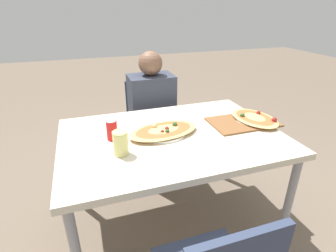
{
  "coord_description": "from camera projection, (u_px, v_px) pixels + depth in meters",
  "views": [
    {
      "loc": [
        -0.49,
        -1.4,
        1.51
      ],
      "look_at": [
        -0.02,
        0.01,
        0.82
      ],
      "focal_mm": 28.0,
      "sensor_mm": 36.0,
      "label": 1
    }
  ],
  "objects": [
    {
      "name": "chair_far_seated",
      "position": [
        149.0,
        122.0,
        2.48
      ],
      "size": [
        0.4,
        0.4,
        0.87
      ],
      "rotation": [
        0.0,
        0.0,
        3.14
      ],
      "color": "#2D3851",
      "rests_on": "ground_plane"
    },
    {
      "name": "drink_glass",
      "position": [
        121.0,
        143.0,
        1.42
      ],
      "size": [
        0.08,
        0.08,
        0.14
      ],
      "color": "#E0DB7F",
      "rests_on": "dining_table"
    },
    {
      "name": "pizza_main",
      "position": [
        164.0,
        131.0,
        1.67
      ],
      "size": [
        0.5,
        0.33,
        0.06
      ],
      "color": "white",
      "rests_on": "dining_table"
    },
    {
      "name": "person_seated",
      "position": [
        152.0,
        107.0,
        2.3
      ],
      "size": [
        0.38,
        0.29,
        1.16
      ],
      "rotation": [
        0.0,
        0.0,
        3.14
      ],
      "color": "#2D2D38",
      "rests_on": "ground_plane"
    },
    {
      "name": "dining_table",
      "position": [
        172.0,
        144.0,
        1.69
      ],
      "size": [
        1.38,
        0.95,
        0.76
      ],
      "color": "beige",
      "rests_on": "ground_plane"
    },
    {
      "name": "soda_can",
      "position": [
        112.0,
        130.0,
        1.58
      ],
      "size": [
        0.07,
        0.07,
        0.12
      ],
      "color": "red",
      "rests_on": "dining_table"
    },
    {
      "name": "serving_tray",
      "position": [
        243.0,
        122.0,
        1.83
      ],
      "size": [
        0.46,
        0.29,
        0.01
      ],
      "color": "brown",
      "rests_on": "dining_table"
    },
    {
      "name": "ground_plane",
      "position": [
        171.0,
        223.0,
        1.99
      ],
      "size": [
        14.0,
        14.0,
        0.0
      ],
      "primitive_type": "plane",
      "color": "#6B5B4C"
    },
    {
      "name": "pizza_second",
      "position": [
        255.0,
        118.0,
        1.85
      ],
      "size": [
        0.31,
        0.41,
        0.06
      ],
      "color": "white",
      "rests_on": "dining_table"
    }
  ]
}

